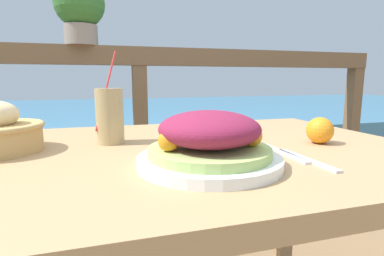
# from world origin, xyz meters

# --- Properties ---
(patio_table) EXTENTS (1.22, 0.81, 0.70)m
(patio_table) POSITION_xyz_m (0.00, 0.00, 0.62)
(patio_table) COLOR tan
(patio_table) RESTS_ON ground_plane
(railing_fence) EXTENTS (2.80, 0.08, 1.03)m
(railing_fence) POSITION_xyz_m (0.00, 0.85, 0.78)
(railing_fence) COLOR brown
(railing_fence) RESTS_ON ground_plane
(sea_backdrop) EXTENTS (12.00, 4.00, 0.49)m
(sea_backdrop) POSITION_xyz_m (0.00, 3.35, 0.25)
(sea_backdrop) COLOR teal
(sea_backdrop) RESTS_ON ground_plane
(salad_plate) EXTENTS (0.28, 0.28, 0.11)m
(salad_plate) POSITION_xyz_m (0.01, -0.17, 0.75)
(salad_plate) COLOR white
(salad_plate) RESTS_ON patio_table
(drink_glass) EXTENTS (0.08, 0.07, 0.24)m
(drink_glass) POSITION_xyz_m (-0.17, 0.10, 0.78)
(drink_glass) COLOR tan
(drink_glass) RESTS_ON patio_table
(potted_plant) EXTENTS (0.23, 0.23, 0.31)m
(potted_plant) POSITION_xyz_m (-0.27, 0.85, 1.20)
(potted_plant) COLOR gray
(potted_plant) RESTS_ON railing_fence
(fork) EXTENTS (0.02, 0.18, 0.00)m
(fork) POSITION_xyz_m (0.21, -0.13, 0.71)
(fork) COLOR silver
(fork) RESTS_ON patio_table
(knife) EXTENTS (0.02, 0.18, 0.00)m
(knife) POSITION_xyz_m (0.22, -0.19, 0.71)
(knife) COLOR silver
(knife) RESTS_ON patio_table
(orange_near_basket) EXTENTS (0.07, 0.07, 0.07)m
(orange_near_basket) POSITION_xyz_m (0.37, -0.06, 0.74)
(orange_near_basket) COLOR orange
(orange_near_basket) RESTS_ON patio_table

